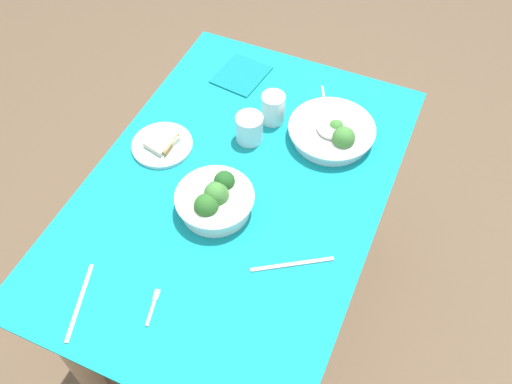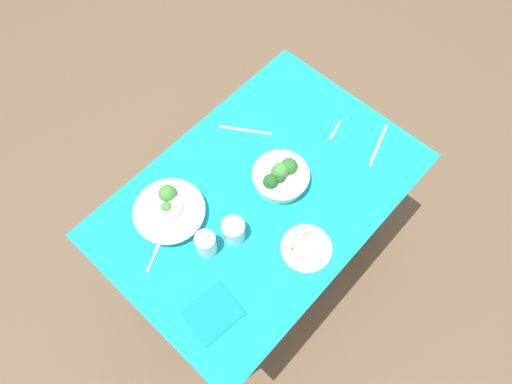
# 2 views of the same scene
# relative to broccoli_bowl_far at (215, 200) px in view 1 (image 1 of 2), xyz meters

# --- Properties ---
(ground_plane) EXTENTS (6.00, 6.00, 0.00)m
(ground_plane) POSITION_rel_broccoli_bowl_far_xyz_m (0.09, -0.02, -0.76)
(ground_plane) COLOR brown
(dining_table) EXTENTS (1.21, 0.81, 0.72)m
(dining_table) POSITION_rel_broccoli_bowl_far_xyz_m (0.09, -0.02, -0.17)
(dining_table) COLOR teal
(dining_table) RESTS_ON ground_plane
(broccoli_bowl_far) EXTENTS (0.21, 0.21, 0.11)m
(broccoli_bowl_far) POSITION_rel_broccoli_bowl_far_xyz_m (0.00, 0.00, 0.00)
(broccoli_bowl_far) COLOR white
(broccoli_bowl_far) RESTS_ON dining_table
(broccoli_bowl_near) EXTENTS (0.26, 0.26, 0.09)m
(broccoli_bowl_near) POSITION_rel_broccoli_bowl_far_xyz_m (0.37, -0.21, -0.01)
(broccoli_bowl_near) COLOR white
(broccoli_bowl_near) RESTS_ON dining_table
(bread_side_plate) EXTENTS (0.18, 0.18, 0.03)m
(bread_side_plate) POSITION_rel_broccoli_bowl_far_xyz_m (0.14, 0.25, -0.03)
(bread_side_plate) COLOR #99C6D1
(bread_side_plate) RESTS_ON dining_table
(water_glass_center) EXTENTS (0.08, 0.08, 0.09)m
(water_glass_center) POSITION_rel_broccoli_bowl_far_xyz_m (0.28, 0.02, 0.00)
(water_glass_center) COLOR silver
(water_glass_center) RESTS_ON dining_table
(water_glass_side) EXTENTS (0.07, 0.07, 0.10)m
(water_glass_side) POSITION_rel_broccoli_bowl_far_xyz_m (0.38, -0.01, 0.01)
(water_glass_side) COLOR silver
(water_glass_side) RESTS_ON dining_table
(fork_by_far_bowl) EXTENTS (0.10, 0.06, 0.00)m
(fork_by_far_bowl) POSITION_rel_broccoli_bowl_far_xyz_m (0.53, -0.13, -0.04)
(fork_by_far_bowl) COLOR #B7B7BC
(fork_by_far_bowl) RESTS_ON dining_table
(fork_by_near_bowl) EXTENTS (0.10, 0.03, 0.00)m
(fork_by_near_bowl) POSITION_rel_broccoli_bowl_far_xyz_m (-0.32, 0.01, -0.04)
(fork_by_near_bowl) COLOR #B7B7BC
(fork_by_near_bowl) RESTS_ON dining_table
(table_knife_left) EXTENTS (0.20, 0.07, 0.00)m
(table_knife_left) POSITION_rel_broccoli_bowl_far_xyz_m (-0.39, 0.18, -0.04)
(table_knife_left) COLOR #B7B7BC
(table_knife_left) RESTS_ON dining_table
(table_knife_right) EXTENTS (0.13, 0.19, 0.00)m
(table_knife_right) POSITION_rel_broccoli_bowl_far_xyz_m (-0.08, -0.26, -0.04)
(table_knife_right) COLOR #B7B7BC
(table_knife_right) RESTS_ON dining_table
(napkin_folded_upper) EXTENTS (0.19, 0.17, 0.01)m
(napkin_folded_upper) POSITION_rel_broccoli_bowl_far_xyz_m (0.53, 0.16, -0.04)
(napkin_folded_upper) COLOR #0F777D
(napkin_folded_upper) RESTS_ON dining_table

